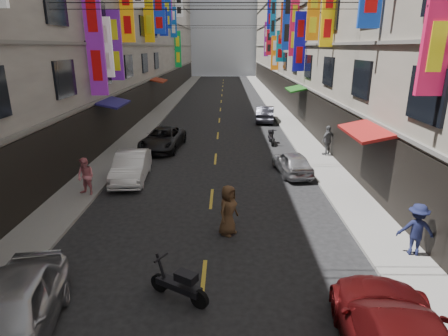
{
  "coord_description": "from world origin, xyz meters",
  "views": [
    {
      "loc": [
        0.64,
        3.07,
        6.24
      ],
      "look_at": [
        0.58,
        11.41,
        3.53
      ],
      "focal_mm": 30.0,
      "sensor_mm": 36.0,
      "label": 1
    }
  ],
  "objects_px": {
    "pedestrian_rfar": "(328,140)",
    "scooter_crossing": "(180,285)",
    "car_left_near": "(11,315)",
    "scooter_far_right": "(271,137)",
    "pedestrian_crossing": "(228,210)",
    "pedestrian_lfar": "(86,177)",
    "car_right_far": "(265,114)",
    "car_left_mid": "(131,166)",
    "car_right_mid": "(292,163)",
    "car_left_far": "(163,139)",
    "pedestrian_rnear": "(416,229)"
  },
  "relations": [
    {
      "from": "scooter_far_right",
      "to": "car_right_mid",
      "type": "distance_m",
      "value": 6.31
    },
    {
      "from": "scooter_far_right",
      "to": "scooter_crossing",
      "type": "bearing_deg",
      "value": 74.57
    },
    {
      "from": "car_left_near",
      "to": "pedestrian_crossing",
      "type": "relative_size",
      "value": 2.45
    },
    {
      "from": "scooter_crossing",
      "to": "car_right_far",
      "type": "relative_size",
      "value": 0.38
    },
    {
      "from": "car_left_near",
      "to": "pedestrian_lfar",
      "type": "height_order",
      "value": "pedestrian_lfar"
    },
    {
      "from": "car_left_near",
      "to": "car_right_far",
      "type": "height_order",
      "value": "car_left_near"
    },
    {
      "from": "car_left_mid",
      "to": "pedestrian_rfar",
      "type": "xyz_separation_m",
      "value": [
        10.6,
        4.15,
        0.31
      ]
    },
    {
      "from": "scooter_far_right",
      "to": "car_left_far",
      "type": "distance_m",
      "value": 7.21
    },
    {
      "from": "car_left_near",
      "to": "scooter_far_right",
      "type": "bearing_deg",
      "value": 56.88
    },
    {
      "from": "scooter_far_right",
      "to": "pedestrian_rnear",
      "type": "relative_size",
      "value": 1.08
    },
    {
      "from": "pedestrian_crossing",
      "to": "scooter_far_right",
      "type": "bearing_deg",
      "value": 23.09
    },
    {
      "from": "car_left_mid",
      "to": "scooter_crossing",
      "type": "bearing_deg",
      "value": -73.34
    },
    {
      "from": "pedestrian_lfar",
      "to": "pedestrian_rfar",
      "type": "height_order",
      "value": "pedestrian_rfar"
    },
    {
      "from": "pedestrian_rnear",
      "to": "pedestrian_crossing",
      "type": "bearing_deg",
      "value": -0.36
    },
    {
      "from": "car_left_far",
      "to": "pedestrian_rfar",
      "type": "distance_m",
      "value": 10.14
    },
    {
      "from": "car_left_far",
      "to": "pedestrian_rfar",
      "type": "xyz_separation_m",
      "value": [
        10.0,
        -1.64,
        0.33
      ]
    },
    {
      "from": "car_left_mid",
      "to": "pedestrian_crossing",
      "type": "relative_size",
      "value": 2.33
    },
    {
      "from": "scooter_far_right",
      "to": "car_left_far",
      "type": "relative_size",
      "value": 0.38
    },
    {
      "from": "pedestrian_rfar",
      "to": "car_left_far",
      "type": "bearing_deg",
      "value": -46.86
    },
    {
      "from": "car_left_mid",
      "to": "pedestrian_crossing",
      "type": "height_order",
      "value": "pedestrian_crossing"
    },
    {
      "from": "scooter_crossing",
      "to": "pedestrian_crossing",
      "type": "xyz_separation_m",
      "value": [
        1.26,
        3.59,
        0.46
      ]
    },
    {
      "from": "pedestrian_lfar",
      "to": "pedestrian_rnear",
      "type": "bearing_deg",
      "value": -0.53
    },
    {
      "from": "car_left_far",
      "to": "car_right_far",
      "type": "bearing_deg",
      "value": 56.78
    },
    {
      "from": "car_left_mid",
      "to": "pedestrian_crossing",
      "type": "xyz_separation_m",
      "value": [
        4.7,
        -5.54,
        0.21
      ]
    },
    {
      "from": "scooter_crossing",
      "to": "scooter_far_right",
      "type": "xyz_separation_m",
      "value": [
        4.21,
        16.39,
        0.0
      ]
    },
    {
      "from": "scooter_far_right",
      "to": "car_left_mid",
      "type": "xyz_separation_m",
      "value": [
        -7.65,
        -7.26,
        0.25
      ]
    },
    {
      "from": "scooter_crossing",
      "to": "pedestrian_crossing",
      "type": "relative_size",
      "value": 0.89
    },
    {
      "from": "car_right_mid",
      "to": "pedestrian_rfar",
      "type": "height_order",
      "value": "pedestrian_rfar"
    },
    {
      "from": "pedestrian_rnear",
      "to": "pedestrian_rfar",
      "type": "bearing_deg",
      "value": -76.71
    },
    {
      "from": "scooter_crossing",
      "to": "car_right_far",
      "type": "height_order",
      "value": "car_right_far"
    },
    {
      "from": "pedestrian_rfar",
      "to": "scooter_crossing",
      "type": "bearing_deg",
      "value": 24.15
    },
    {
      "from": "car_right_far",
      "to": "car_right_mid",
      "type": "bearing_deg",
      "value": 96.65
    },
    {
      "from": "scooter_far_right",
      "to": "car_left_near",
      "type": "bearing_deg",
      "value": 65.83
    },
    {
      "from": "car_right_far",
      "to": "pedestrian_rfar",
      "type": "relative_size",
      "value": 2.38
    },
    {
      "from": "car_left_near",
      "to": "pedestrian_crossing",
      "type": "bearing_deg",
      "value": 37.41
    },
    {
      "from": "pedestrian_rnear",
      "to": "pedestrian_crossing",
      "type": "relative_size",
      "value": 0.93
    },
    {
      "from": "scooter_crossing",
      "to": "pedestrian_crossing",
      "type": "distance_m",
      "value": 3.83
    },
    {
      "from": "car_right_far",
      "to": "pedestrian_crossing",
      "type": "xyz_separation_m",
      "value": [
        -3.3,
        -20.59,
        0.21
      ]
    },
    {
      "from": "scooter_far_right",
      "to": "pedestrian_rfar",
      "type": "relative_size",
      "value": 1.02
    },
    {
      "from": "car_left_far",
      "to": "pedestrian_rfar",
      "type": "height_order",
      "value": "pedestrian_rfar"
    },
    {
      "from": "pedestrian_lfar",
      "to": "car_left_far",
      "type": "bearing_deg",
      "value": 97.62
    },
    {
      "from": "car_left_near",
      "to": "pedestrian_rnear",
      "type": "relative_size",
      "value": 2.64
    },
    {
      "from": "scooter_crossing",
      "to": "car_left_far",
      "type": "bearing_deg",
      "value": 41.88
    },
    {
      "from": "scooter_crossing",
      "to": "pedestrian_rfar",
      "type": "distance_m",
      "value": 15.09
    },
    {
      "from": "pedestrian_rnear",
      "to": "car_right_far",
      "type": "bearing_deg",
      "value": -69.56
    },
    {
      "from": "car_left_mid",
      "to": "car_left_near",
      "type": "bearing_deg",
      "value": -94.01
    },
    {
      "from": "car_left_mid",
      "to": "car_right_far",
      "type": "height_order",
      "value": "same"
    },
    {
      "from": "pedestrian_rfar",
      "to": "pedestrian_crossing",
      "type": "distance_m",
      "value": 11.34
    },
    {
      "from": "car_left_mid",
      "to": "car_right_mid",
      "type": "relative_size",
      "value": 1.19
    },
    {
      "from": "scooter_crossing",
      "to": "scooter_far_right",
      "type": "height_order",
      "value": "same"
    }
  ]
}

